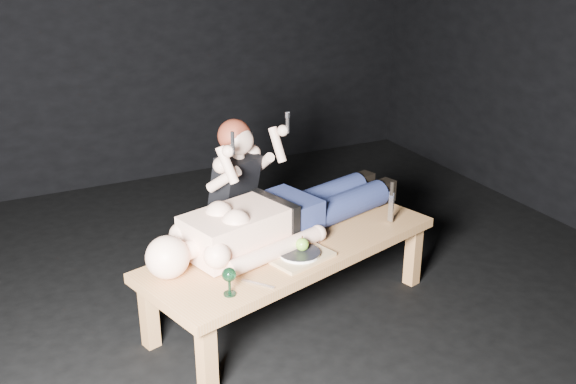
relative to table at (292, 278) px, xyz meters
The scene contains 13 objects.
ground 0.24m from the table, 133.04° to the left, with size 5.00×5.00×0.00m, color black.
back_wall 2.87m from the table, 91.37° to the left, with size 5.00×5.00×0.00m, color black.
table is the anchor object (origin of this frame).
lying_man 0.40m from the table, 82.58° to the left, with size 1.94×0.59×0.29m, color beige, non-canonical shape.
kneeling_woman 0.65m from the table, 109.45° to the left, with size 0.59×0.67×1.12m, color black, non-canonical shape.
serving_tray 0.29m from the table, 103.29° to the right, with size 0.33×0.24×0.02m, color tan.
plate 0.31m from the table, 103.29° to the right, with size 0.22×0.22×0.02m, color white.
apple 0.34m from the table, 96.59° to the right, with size 0.07×0.07×0.07m, color #60A627.
goblet 0.70m from the table, 145.51° to the right, with size 0.07×0.07×0.15m, color black, non-canonical shape.
fork_flat 0.54m from the table, 137.24° to the right, with size 0.02×0.19×0.01m, color #B2B2B7.
knife_flat 0.30m from the table, 49.77° to the right, with size 0.02×0.19×0.01m, color #B2B2B7.
spoon_flat 0.27m from the table, 79.13° to the right, with size 0.02×0.19×0.01m, color #B2B2B7.
carving_knife 0.76m from the table, ahead, with size 0.03×0.04×0.27m, color #B2B2B7, non-canonical shape.
Camera 1 is at (-1.44, -3.03, 2.13)m, focal length 40.68 mm.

